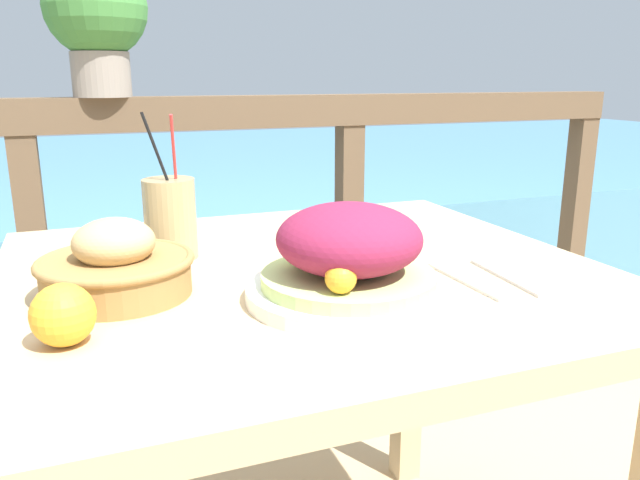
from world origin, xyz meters
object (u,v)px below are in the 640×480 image
(salad_plate, at_px, (349,259))
(drink_glass, at_px, (170,218))
(potted_plant, at_px, (96,15))
(bread_basket, at_px, (116,266))

(salad_plate, relative_size, drink_glass, 1.16)
(drink_glass, bearing_deg, potted_plant, 94.81)
(salad_plate, relative_size, bread_basket, 1.32)
(salad_plate, xyz_separation_m, potted_plant, (-0.26, 1.01, 0.39))
(drink_glass, distance_m, bread_basket, 0.19)
(bread_basket, bearing_deg, salad_plate, -23.63)
(salad_plate, distance_m, bread_basket, 0.32)
(drink_glass, relative_size, bread_basket, 1.13)
(potted_plant, bearing_deg, bread_basket, -92.50)
(drink_glass, height_order, potted_plant, potted_plant)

